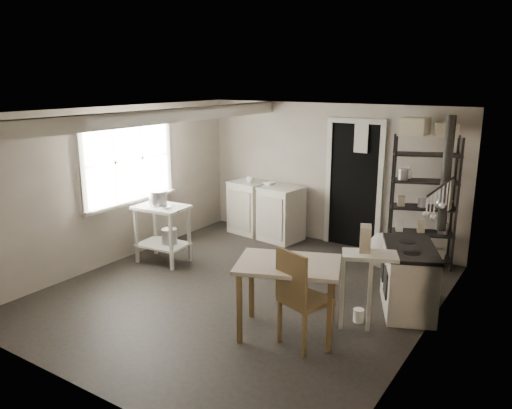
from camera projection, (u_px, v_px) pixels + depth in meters
The scene contains 31 objects.
floor at pixel (243, 291), 6.46m from camera, with size 5.00×5.00×0.00m, color black.
ceiling at pixel (242, 111), 5.89m from camera, with size 5.00×5.00×0.00m, color silver.
wall_back at pixel (329, 174), 8.20m from camera, with size 4.50×0.02×2.30m, color #A99E90.
wall_front at pixel (72, 268), 4.14m from camera, with size 4.50×0.02×2.30m, color #A99E90.
wall_left at pixel (117, 185), 7.36m from camera, with size 0.02×5.00×2.30m, color #A99E90.
wall_right at pixel (428, 236), 4.98m from camera, with size 0.02×5.00×2.30m, color #A99E90.
window at pixel (128, 160), 7.42m from camera, with size 0.12×1.76×1.28m, color beige, non-canonical shape.
doorway at pixel (353, 186), 7.98m from camera, with size 0.96×0.10×2.08m, color beige, non-canonical shape.
ceiling_beam at pixel (167, 116), 6.55m from camera, with size 0.18×5.00×0.18m, color beige, non-canonical shape.
wallpaper_panel at pixel (427, 236), 4.99m from camera, with size 0.01×5.00×2.30m, color beige, non-canonical shape.
utensil_rail at pixel (440, 186), 5.40m from camera, with size 0.06×1.20×0.44m, color #A9A9AB, non-canonical shape.
prep_table at pixel (163, 236), 7.43m from camera, with size 0.75×0.54×0.86m, color beige, non-canonical shape.
stockpot at pixel (158, 200), 7.33m from camera, with size 0.26×0.26×0.28m, color #A9A9AB.
saucepan at pixel (166, 209), 7.18m from camera, with size 0.17×0.17×0.09m, color #A9A9AB.
bucket at pixel (169, 237), 7.43m from camera, with size 0.23×0.23×0.25m, color #A9A9AB.
base_cabinets at pixel (265, 210), 8.65m from camera, with size 1.40×0.60×0.92m, color beige, non-canonical shape.
mixing_bowl at pixel (269, 183), 8.46m from camera, with size 0.28×0.28×0.07m, color white.
counter_cup at pixel (250, 180), 8.64m from camera, with size 0.13×0.13×0.10m, color white.
shelf_rack at pixel (423, 203), 7.12m from camera, with size 0.91×0.35×1.91m, color black, non-canonical shape.
shelf_jar at pixel (408, 172), 7.19m from camera, with size 0.08×0.09×0.19m, color white.
storage_box_a at pixel (415, 128), 6.97m from camera, with size 0.35×0.31×0.24m, color beige.
storage_box_b at pixel (446, 131), 6.75m from camera, with size 0.29×0.27×0.19m, color beige.
stove at pixel (409, 275), 5.85m from camera, with size 0.55×1.00×0.79m, color beige, non-canonical shape.
stovepipe at pixel (446, 174), 5.84m from camera, with size 0.11×0.11×1.37m, color black, non-canonical shape.
side_ledge at pixel (368, 294), 5.35m from camera, with size 0.58×0.31×0.89m, color beige, non-canonical shape.
oats_box at pixel (365, 241), 5.27m from camera, with size 0.11×0.19×0.28m, color beige.
work_table at pixel (288, 300), 5.32m from camera, with size 1.07×0.75×0.81m, color beige, non-canonical shape.
table_cup at pixel (303, 272), 4.98m from camera, with size 0.10×0.10×0.09m, color white.
chair at pixel (305, 300), 5.08m from camera, with size 0.43×0.45×1.05m, color brown, non-canonical shape.
flour_sack at pixel (382, 252), 7.21m from camera, with size 0.44×0.37×0.52m, color beige.
floor_crock at pixel (358, 315), 5.64m from camera, with size 0.12×0.12×0.15m, color white.
Camera 1 is at (3.40, -4.92, 2.68)m, focal length 35.00 mm.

